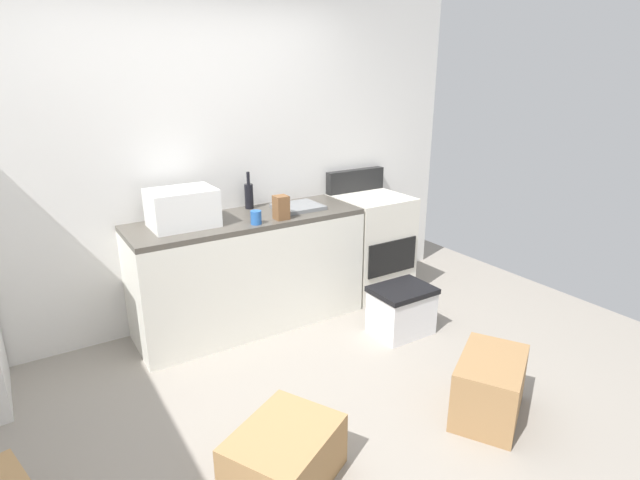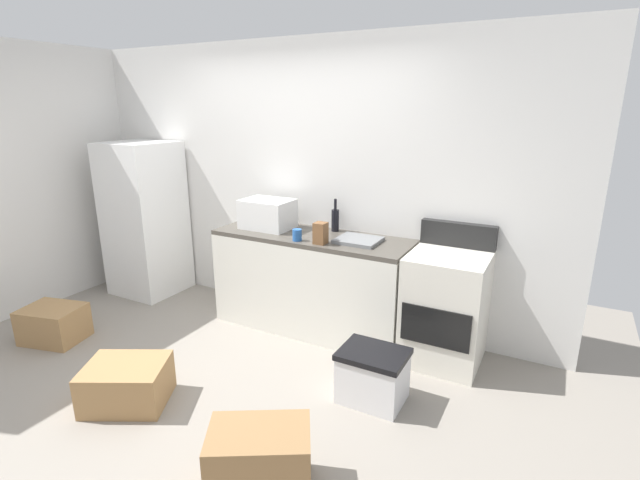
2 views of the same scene
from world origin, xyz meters
name	(u,v)px [view 1 (image 1 of 2)]	position (x,y,z in m)	size (l,w,h in m)	color
ground_plane	(292,415)	(0.00, 0.00, 0.00)	(6.00, 6.00, 0.00)	gray
wall_back	(189,162)	(0.00, 1.55, 1.30)	(5.00, 0.10, 2.60)	silver
kitchen_counter	(249,271)	(0.30, 1.20, 0.45)	(1.80, 0.60, 0.90)	silver
stove_oven	(370,243)	(1.52, 1.21, 0.47)	(0.60, 0.61, 1.10)	silver
microwave	(182,208)	(-0.18, 1.22, 1.04)	(0.46, 0.34, 0.27)	white
sink_basin	(298,207)	(0.75, 1.20, 0.92)	(0.36, 0.32, 0.03)	slate
wine_bottle	(249,195)	(0.42, 1.42, 1.01)	(0.07, 0.07, 0.30)	black
coffee_mug	(256,217)	(0.28, 0.98, 0.95)	(0.08, 0.08, 0.10)	#2659A5
knife_block	(281,208)	(0.49, 1.00, 0.99)	(0.10, 0.10, 0.18)	brown
cardboard_box_large	(284,456)	(-0.28, -0.42, 0.15)	(0.54, 0.43, 0.29)	#A37A4C
cardboard_box_small	(489,387)	(0.99, -0.62, 0.19)	(0.54, 0.35, 0.38)	olive
storage_bin	(401,310)	(1.22, 0.42, 0.19)	(0.46, 0.36, 0.38)	silver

